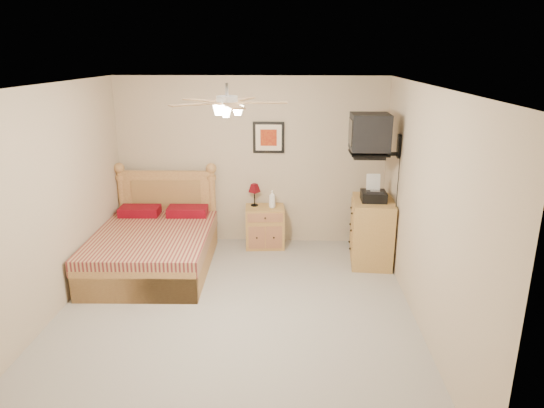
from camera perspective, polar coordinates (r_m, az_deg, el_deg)
The scene contains 17 objects.
floor at distance 5.62m, azimuth -4.34°, elevation -12.65°, with size 4.50×4.50×0.00m, color gray.
ceiling at distance 4.88m, azimuth -5.03°, elevation 13.68°, with size 4.00×4.50×0.04m, color white.
wall_back at distance 7.28m, azimuth -2.52°, elevation 4.99°, with size 4.00×0.04×2.50m, color tan.
wall_front at distance 3.08m, azimuth -9.86°, elevation -13.33°, with size 4.00×0.04×2.50m, color tan.
wall_left at distance 5.72m, azimuth -24.98°, elevation -0.13°, with size 0.04×4.50×2.50m, color tan.
wall_right at distance 5.26m, azimuth 17.51°, elevation -0.70°, with size 0.04×4.50×2.50m, color tan.
bed at distance 6.60m, azimuth -14.00°, elevation -2.44°, with size 1.48×1.94×1.26m, color #9D673D, non-canonical shape.
nightstand at distance 7.29m, azimuth -0.84°, elevation -2.68°, with size 0.57×0.43×0.62m, color #B18136.
table_lamp at distance 7.22m, azimuth -2.08°, elevation 1.09°, with size 0.18×0.18×0.34m, color #5E070F, non-canonical shape.
lotion_bottle at distance 7.14m, azimuth 0.02°, elevation 0.59°, with size 0.10×0.10×0.26m, color white.
framed_picture at distance 7.17m, azimuth -0.40°, elevation 7.83°, with size 0.46×0.04×0.46m, color black.
dresser at distance 6.83m, azimuth 11.65°, elevation -3.17°, with size 0.53×0.77×0.91m, color olive.
fax_machine at distance 6.60m, azimuth 11.92°, elevation 1.80°, with size 0.33×0.35×0.35m, color black, non-canonical shape.
magazine_lower at distance 6.93m, azimuth 11.08°, elevation 1.23°, with size 0.20×0.27×0.03m, color #B4A68D.
magazine_upper at distance 6.92m, azimuth 11.09°, elevation 1.41°, with size 0.21×0.29×0.02m, color tan.
wall_tv at distance 6.35m, azimuth 12.77°, elevation 7.90°, with size 0.56×0.46×0.58m, color black, non-canonical shape.
ceiling_fan at distance 4.69m, azimuth -5.30°, elevation 11.81°, with size 1.14×1.14×0.28m, color silver, non-canonical shape.
Camera 1 is at (0.63, -4.83, 2.81)m, focal length 32.00 mm.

